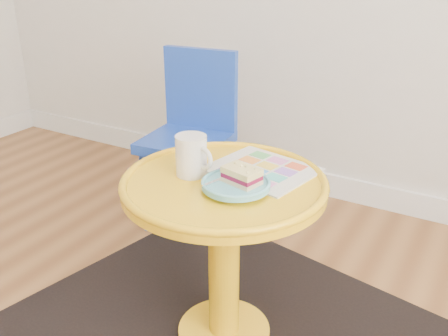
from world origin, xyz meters
The scene contains 9 objects.
room_walls centered at (-0.99, 0.99, 0.06)m, with size 4.00×4.00×4.00m.
rug centered at (0.25, 0.85, 0.00)m, with size 1.30×1.10×0.01m, color black.
side_table centered at (0.25, 0.85, 0.40)m, with size 0.59×0.59×0.56m.
chair centered at (-0.27, 1.47, 0.44)m, with size 0.38×0.38×0.77m.
newspaper centered at (0.31, 0.98, 0.56)m, with size 0.29×0.25×0.01m, color silver.
mug centered at (0.15, 0.85, 0.62)m, with size 0.13×0.09×0.12m.
plate centered at (0.31, 0.82, 0.57)m, with size 0.19×0.19×0.02m.
cake_slice centered at (0.32, 0.82, 0.60)m, with size 0.11×0.09×0.04m.
fork centered at (0.27, 0.82, 0.58)m, with size 0.05×0.14×0.00m.
Camera 1 is at (0.89, -0.25, 1.16)m, focal length 40.00 mm.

